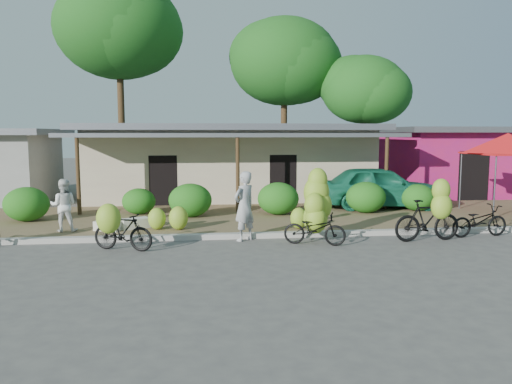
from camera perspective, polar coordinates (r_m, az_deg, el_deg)
ground at (r=12.33m, az=0.22°, el=-7.22°), size 100.00×100.00×0.00m
sidewalk at (r=17.19m, az=-1.79°, el=-3.02°), size 60.00×6.00×0.12m
curb at (r=14.25m, az=-0.75°, el=-5.00°), size 60.00×0.25×0.15m
shop_main at (r=22.89m, az=-3.08°, el=3.60°), size 13.00×8.50×3.35m
shop_pink at (r=25.83m, az=20.90°, el=3.42°), size 6.00×6.00×3.25m
tree_far_center at (r=28.86m, az=-15.79°, el=17.72°), size 6.67×6.67×11.15m
tree_center_right at (r=29.17m, az=2.84°, el=14.83°), size 6.18×6.14×9.43m
tree_near_right at (r=28.00m, az=11.79°, el=11.57°), size 4.70×4.54×7.14m
hedge_0 at (r=17.82m, az=-24.76°, el=-1.27°), size 1.44×1.29×1.12m
hedge_1 at (r=18.11m, az=-13.24°, el=-1.04°), size 1.17×1.06×0.92m
hedge_2 at (r=17.18m, az=-7.52°, el=-0.94°), size 1.47×1.32×1.15m
hedge_3 at (r=17.53m, az=2.56°, el=-0.75°), size 1.46×1.31×1.14m
hedge_4 at (r=18.36m, az=12.44°, el=-0.59°), size 1.43×1.29×1.12m
hedge_5 at (r=19.36m, az=17.96°, el=-0.59°), size 1.26×1.14×0.99m
red_canopy at (r=19.95m, az=26.83°, el=4.99°), size 3.50×3.50×2.86m
bike_left at (r=13.00m, az=-15.30°, el=-4.07°), size 1.69×1.37×1.30m
bike_center at (r=13.67m, az=6.87°, el=-2.30°), size 1.75×1.39×2.03m
bike_right at (r=14.44m, az=19.27°, el=-2.65°), size 1.98×1.24×1.79m
bike_far_right at (r=15.74m, az=24.17°, el=-3.03°), size 1.83×0.82×0.93m
loose_banana_a at (r=15.11m, az=-11.26°, el=-3.01°), size 0.52×0.44×0.65m
loose_banana_b at (r=14.97m, az=-8.85°, el=-2.95°), size 0.57×0.48×0.71m
loose_banana_c at (r=15.04m, az=4.90°, el=-2.99°), size 0.51×0.43×0.63m
sack_near at (r=15.50m, az=-13.67°, el=-3.49°), size 0.94×0.77×0.30m
sack_far at (r=15.35m, az=-16.57°, el=-3.72°), size 0.84×0.63×0.28m
vendor at (r=13.78m, az=-1.35°, el=-1.63°), size 0.84×0.81×1.93m
bystander at (r=15.53m, az=-21.15°, el=-1.43°), size 0.78×0.63×1.54m
teal_van at (r=19.67m, az=13.93°, el=0.59°), size 4.92×2.35×1.62m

